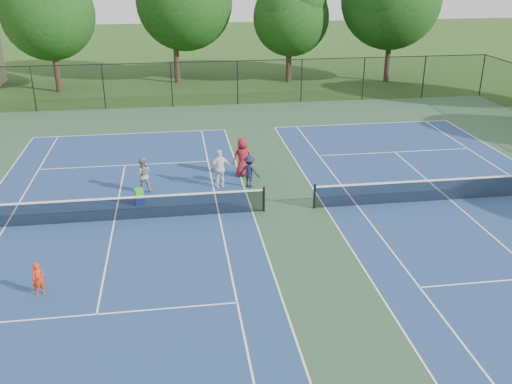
{
  "coord_description": "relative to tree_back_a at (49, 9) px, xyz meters",
  "views": [
    {
      "loc": [
        -4.44,
        -20.82,
        9.67
      ],
      "look_at": [
        -1.52,
        -1.0,
        1.3
      ],
      "focal_mm": 40.0,
      "sensor_mm": 36.0,
      "label": 1
    }
  ],
  "objects": [
    {
      "name": "ground",
      "position": [
        13.0,
        -24.0,
        -6.04
      ],
      "size": [
        140.0,
        140.0,
        0.0
      ],
      "primitive_type": "plane",
      "color": "#234716",
      "rests_on": "ground"
    },
    {
      "name": "court_pad",
      "position": [
        13.0,
        -24.0,
        -6.03
      ],
      "size": [
        36.0,
        36.0,
        0.01
      ],
      "primitive_type": "cube",
      "color": "#294932",
      "rests_on": "ground"
    },
    {
      "name": "tennis_court_left",
      "position": [
        6.0,
        -24.0,
        -5.94
      ],
      "size": [
        12.0,
        23.83,
        1.07
      ],
      "color": "navy",
      "rests_on": "ground"
    },
    {
      "name": "tennis_court_right",
      "position": [
        20.0,
        -24.0,
        -5.94
      ],
      "size": [
        12.0,
        23.83,
        1.07
      ],
      "color": "navy",
      "rests_on": "ground"
    },
    {
      "name": "perimeter_fence",
      "position": [
        13.0,
        -24.0,
        -4.44
      ],
      "size": [
        36.08,
        36.08,
        3.02
      ],
      "color": "black",
      "rests_on": "ground"
    },
    {
      "name": "tree_back_a",
      "position": [
        0.0,
        0.0,
        0.0
      ],
      "size": [
        6.8,
        6.8,
        9.15
      ],
      "color": "#2D2116",
      "rests_on": "ground"
    },
    {
      "name": "tree_back_c",
      "position": [
        18.0,
        1.0,
        -0.56
      ],
      "size": [
        6.0,
        6.0,
        8.4
      ],
      "color": "#2D2116",
      "rests_on": "ground"
    },
    {
      "name": "child_player",
      "position": [
        4.19,
        -29.04,
        -5.5
      ],
      "size": [
        0.46,
        0.38,
        1.08
      ],
      "primitive_type": "imported",
      "rotation": [
        0.0,
        0.0,
        0.36
      ],
      "color": "red",
      "rests_on": "ground"
    },
    {
      "name": "instructor",
      "position": [
        7.05,
        -21.18,
        -5.24
      ],
      "size": [
        0.86,
        0.71,
        1.6
      ],
      "primitive_type": "imported",
      "rotation": [
        0.0,
        0.0,
        3.28
      ],
      "color": "gray",
      "rests_on": "ground"
    },
    {
      "name": "bystander_a",
      "position": [
        10.44,
        -21.09,
        -5.16
      ],
      "size": [
        1.12,
        0.74,
        1.76
      ],
      "primitive_type": "imported",
      "rotation": [
        0.0,
        0.0,
        3.47
      ],
      "color": "white",
      "rests_on": "ground"
    },
    {
      "name": "bystander_b",
      "position": [
        11.73,
        -21.28,
        -5.3
      ],
      "size": [
        1.11,
        0.97,
        1.49
      ],
      "primitive_type": "imported",
      "rotation": [
        0.0,
        0.0,
        2.59
      ],
      "color": "#1A1D3A",
      "rests_on": "ground"
    },
    {
      "name": "bystander_c",
      "position": [
        11.6,
        -19.85,
        -5.12
      ],
      "size": [
        0.99,
        0.74,
        1.84
      ],
      "primitive_type": "imported",
      "rotation": [
        0.0,
        0.0,
        3.33
      ],
      "color": "maroon",
      "rests_on": "ground"
    },
    {
      "name": "ball_crate",
      "position": [
        6.92,
        -22.57,
        -5.88
      ],
      "size": [
        0.4,
        0.37,
        0.33
      ],
      "primitive_type": "cube",
      "rotation": [
        0.0,
        0.0,
        0.22
      ],
      "color": "navy",
      "rests_on": "ground"
    },
    {
      "name": "ball_hopper",
      "position": [
        6.92,
        -22.57,
        -5.52
      ],
      "size": [
        0.4,
        0.38,
        0.39
      ],
      "primitive_type": "cube",
      "rotation": [
        0.0,
        0.0,
        0.35
      ],
      "color": "green",
      "rests_on": "ball_crate"
    }
  ]
}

